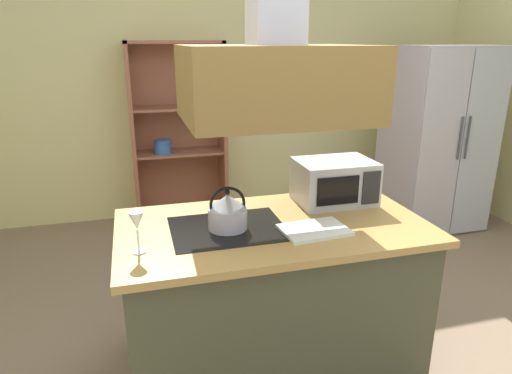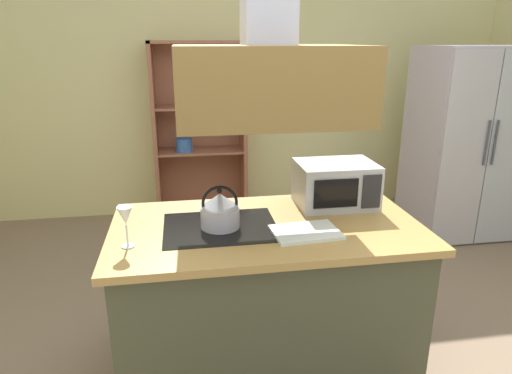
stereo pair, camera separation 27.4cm
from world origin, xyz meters
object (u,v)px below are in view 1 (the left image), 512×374
refrigerator (436,139)px  microwave (334,181)px  kettle (228,211)px  wine_glass_on_counter (137,223)px  dish_cabinet (178,144)px  cutting_board (314,230)px

refrigerator → microwave: (-1.77, -1.41, 0.13)m
kettle → wine_glass_on_counter: 0.49m
microwave → wine_glass_on_counter: size_ratio=2.23×
refrigerator → wine_glass_on_counter: 3.47m
refrigerator → dish_cabinet: 2.62m
kettle → dish_cabinet: bearing=90.0°
kettle → cutting_board: 0.46m
dish_cabinet → microwave: size_ratio=4.01×
dish_cabinet → kettle: dish_cabinet is taller
dish_cabinet → microwave: 2.37m
refrigerator → microwave: size_ratio=3.92×
cutting_board → microwave: microwave is taller
cutting_board → wine_glass_on_counter: wine_glass_on_counter is taller
cutting_board → dish_cabinet: bearing=99.1°
dish_cabinet → cutting_board: dish_cabinet is taller
refrigerator → kettle: refrigerator is taller
refrigerator → microwave: bearing=-141.5°
cutting_board → refrigerator: bearing=41.2°
wine_glass_on_counter → kettle: bearing=19.5°
refrigerator → cutting_board: bearing=-138.8°
kettle → refrigerator: bearing=33.6°
refrigerator → microwave: refrigerator is taller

